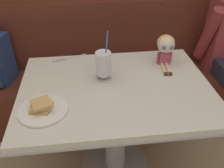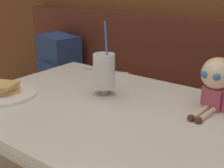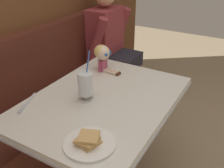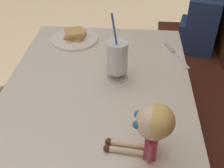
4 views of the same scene
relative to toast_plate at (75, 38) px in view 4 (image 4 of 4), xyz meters
The scene contains 7 objects.
booth_bench 0.99m from the toast_plate, 63.78° to the left, with size 2.60×0.48×1.00m.
diner_table 0.48m from the toast_plate, 23.62° to the left, with size 1.11×0.81×0.74m.
toast_plate is the anchor object (origin of this frame).
milkshake_glass 0.42m from the toast_plate, 37.08° to the left, with size 0.10×0.10×0.32m.
butter_knife 0.52m from the toast_plate, 80.61° to the left, with size 0.23×0.11×0.01m.
seated_doll 0.84m from the toast_plate, 27.46° to the left, with size 0.12×0.22×0.20m.
backpack 0.93m from the toast_plate, 122.90° to the left, with size 0.34×0.30×0.41m.
Camera 4 is at (0.97, 0.32, 1.49)m, focal length 45.88 mm.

